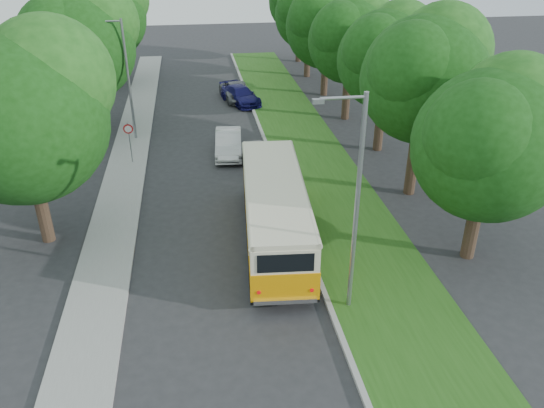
{
  "coord_description": "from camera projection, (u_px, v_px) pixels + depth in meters",
  "views": [
    {
      "loc": [
        -0.76,
        -17.21,
        12.38
      ],
      "look_at": [
        2.33,
        3.05,
        1.5
      ],
      "focal_mm": 35.0,
      "sensor_mm": 36.0,
      "label": 1
    }
  ],
  "objects": [
    {
      "name": "car_white",
      "position": [
        229.0,
        143.0,
        31.78
      ],
      "size": [
        1.87,
        4.46,
        1.43
      ],
      "primitive_type": "imported",
      "rotation": [
        0.0,
        0.0,
        -0.08
      ],
      "color": "silver",
      "rests_on": "ground"
    },
    {
      "name": "treeline",
      "position": [
        250.0,
        36.0,
        34.28
      ],
      "size": [
        24.27,
        41.91,
        9.46
      ],
      "color": "#332319",
      "rests_on": "ground"
    },
    {
      "name": "curb",
      "position": [
        292.0,
        209.0,
        25.74
      ],
      "size": [
        0.2,
        70.0,
        0.15
      ],
      "primitive_type": "cube",
      "color": "gray",
      "rests_on": "ground"
    },
    {
      "name": "car_blue",
      "position": [
        241.0,
        95.0,
        40.84
      ],
      "size": [
        3.28,
        4.88,
        1.31
      ],
      "primitive_type": "imported",
      "rotation": [
        0.0,
        0.0,
        0.35
      ],
      "color": "navy",
      "rests_on": "ground"
    },
    {
      "name": "grass_verge",
      "position": [
        339.0,
        206.0,
        26.06
      ],
      "size": [
        4.5,
        70.0,
        0.13
      ],
      "primitive_type": "cube",
      "color": "#225015",
      "rests_on": "ground"
    },
    {
      "name": "car_silver",
      "position": [
        266.0,
        159.0,
        29.51
      ],
      "size": [
        2.91,
        4.73,
        1.5
      ],
      "primitive_type": "imported",
      "rotation": [
        0.0,
        0.0,
        0.27
      ],
      "color": "silver",
      "rests_on": "ground"
    },
    {
      "name": "ground",
      "position": [
        225.0,
        277.0,
        20.93
      ],
      "size": [
        120.0,
        120.0,
        0.0
      ],
      "primitive_type": "plane",
      "color": "#2A2A2C",
      "rests_on": "ground"
    },
    {
      "name": "vintage_bus",
      "position": [
        275.0,
        213.0,
        22.56
      ],
      "size": [
        3.32,
        10.04,
        2.93
      ],
      "primitive_type": null,
      "rotation": [
        0.0,
        0.0,
        -0.08
      ],
      "color": "orange",
      "rests_on": "ground"
    },
    {
      "name": "warning_sign",
      "position": [
        129.0,
        136.0,
        29.99
      ],
      "size": [
        0.56,
        0.1,
        2.5
      ],
      "color": "gray",
      "rests_on": "ground"
    },
    {
      "name": "lamppost_near",
      "position": [
        355.0,
        201.0,
        17.26
      ],
      "size": [
        1.71,
        0.16,
        8.0
      ],
      "color": "gray",
      "rests_on": "ground"
    },
    {
      "name": "sidewalk",
      "position": [
        114.0,
        223.0,
        24.63
      ],
      "size": [
        2.2,
        70.0,
        0.12
      ],
      "primitive_type": "cube",
      "color": "gray",
      "rests_on": "ground"
    },
    {
      "name": "car_grey",
      "position": [
        237.0,
        92.0,
        41.73
      ],
      "size": [
        2.76,
        4.9,
        1.29
      ],
      "primitive_type": "imported",
      "rotation": [
        0.0,
        0.0,
        0.14
      ],
      "color": "#5A5C62",
      "rests_on": "ground"
    },
    {
      "name": "lamppost_far",
      "position": [
        126.0,
        76.0,
        32.35
      ],
      "size": [
        1.71,
        0.16,
        7.5
      ],
      "color": "gray",
      "rests_on": "ground"
    }
  ]
}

